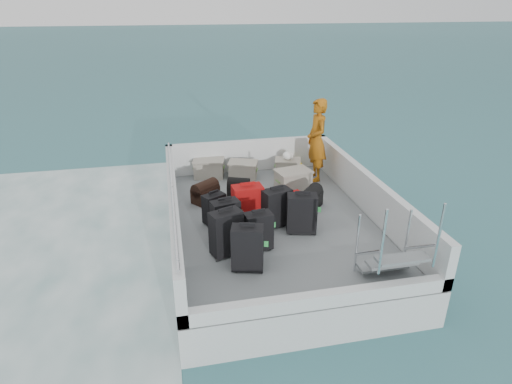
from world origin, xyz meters
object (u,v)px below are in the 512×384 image
(crate_3, at_px, (293,181))
(passenger, at_px, (317,140))
(suitcase_6, at_px, (302,214))
(crate_1, at_px, (243,171))
(crate_0, at_px, (209,169))
(suitcase_0, at_px, (226,233))
(suitcase_2, at_px, (214,209))
(suitcase_8, at_px, (286,205))
(suitcase_4, at_px, (258,232))
(crate_2, at_px, (288,167))
(suitcase_7, at_px, (276,208))
(suitcase_3, at_px, (247,249))
(suitcase_5, at_px, (248,205))
(suitcase_1, at_px, (226,220))

(crate_3, distance_m, passenger, 1.03)
(suitcase_6, height_order, crate_1, suitcase_6)
(crate_0, bearing_deg, suitcase_0, -91.37)
(suitcase_0, distance_m, crate_3, 2.71)
(suitcase_2, bearing_deg, suitcase_8, -21.85)
(suitcase_0, bearing_deg, suitcase_4, -15.74)
(suitcase_2, bearing_deg, crate_2, 17.86)
(suitcase_6, distance_m, crate_2, 2.61)
(suitcase_0, relative_size, crate_3, 1.11)
(suitcase_6, relative_size, suitcase_7, 1.00)
(suitcase_3, relative_size, crate_0, 1.10)
(suitcase_3, distance_m, crate_1, 3.46)
(suitcase_6, height_order, suitcase_8, suitcase_6)
(suitcase_5, height_order, passenger, passenger)
(suitcase_7, xyz_separation_m, crate_1, (-0.17, 2.23, -0.16))
(suitcase_4, bearing_deg, crate_3, 53.32)
(suitcase_6, bearing_deg, crate_1, 115.17)
(suitcase_1, height_order, crate_1, suitcase_1)
(suitcase_7, distance_m, suitcase_8, 0.59)
(suitcase_5, relative_size, crate_0, 1.12)
(suitcase_2, distance_m, crate_2, 2.70)
(suitcase_5, relative_size, crate_1, 1.22)
(suitcase_4, xyz_separation_m, crate_3, (1.17, 2.09, -0.11))
(crate_1, bearing_deg, suitcase_1, -106.44)
(suitcase_4, xyz_separation_m, crate_2, (1.30, 2.95, -0.15))
(suitcase_8, bearing_deg, suitcase_3, 135.40)
(suitcase_5, height_order, crate_2, suitcase_5)
(crate_0, relative_size, crate_2, 1.20)
(passenger, bearing_deg, suitcase_6, -24.54)
(suitcase_5, bearing_deg, suitcase_8, 15.79)
(suitcase_0, relative_size, suitcase_2, 1.33)
(suitcase_8, distance_m, crate_2, 1.88)
(suitcase_8, bearing_deg, suitcase_4, 133.79)
(suitcase_6, xyz_separation_m, crate_1, (-0.52, 2.53, -0.16))
(suitcase_4, distance_m, crate_2, 3.23)
(suitcase_8, height_order, crate_2, crate_2)
(crate_2, bearing_deg, passenger, -38.53)
(crate_2, bearing_deg, crate_1, -178.02)
(suitcase_3, xyz_separation_m, passenger, (2.06, 3.05, 0.53))
(suitcase_6, relative_size, crate_1, 1.17)
(suitcase_7, xyz_separation_m, crate_3, (0.71, 1.40, -0.14))
(crate_0, height_order, crate_2, crate_0)
(suitcase_4, bearing_deg, suitcase_1, 127.55)
(suitcase_0, bearing_deg, suitcase_1, 62.90)
(suitcase_8, distance_m, crate_0, 2.32)
(suitcase_8, bearing_deg, passenger, -48.42)
(crate_2, relative_size, passenger, 0.30)
(suitcase_1, xyz_separation_m, suitcase_6, (1.25, -0.05, 0.00))
(suitcase_5, distance_m, crate_3, 1.70)
(suitcase_1, relative_size, suitcase_4, 1.07)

